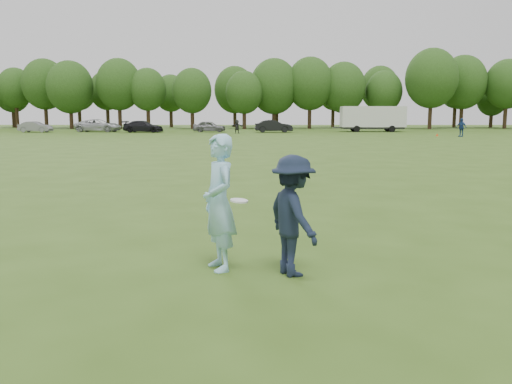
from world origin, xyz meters
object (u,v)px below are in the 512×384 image
Objects in this scene: car_b at (35,127)px; car_c at (99,126)px; thrower at (219,203)px; field_cone at (437,135)px; car_f at (274,126)px; car_d at (143,127)px; car_e at (209,126)px; cargo_trailer at (373,118)px; player_far_d at (237,127)px; defender at (293,216)px; player_far_b at (461,127)px.

car_c reaches higher than car_b.
field_cone is (18.96, 48.08, -0.91)m from thrower.
car_c is at bearing 82.10° from car_f.
car_d is 8.10m from car_e.
car_e is (-5.71, 59.84, -0.37)m from thrower.
thrower is 62.82m from cargo_trailer.
cargo_trailer is (14.91, 61.02, 0.72)m from thrower.
player_far_d reaches higher than car_b.
car_f is at bearing -85.12° from car_b.
thrower is at bearing -111.52° from field_cone.
player_far_d is 25.22m from car_b.
thrower is at bearing -103.73° from cargo_trailer.
thrower is at bearing 50.85° from defender.
car_e is 20.69m from cargo_trailer.
car_e is (14.02, -0.45, -0.10)m from car_c.
player_far_d is 5.79m from car_e.
thrower is 1.32× the size of player_far_d.
field_cone is (38.69, -12.21, -0.64)m from car_c.
cargo_trailer is (-6.06, 14.12, 0.85)m from player_far_b.
cargo_trailer is (-4.04, 12.94, 1.63)m from field_cone.
cargo_trailer reaches higher than thrower.
player_far_d is 18.35m from car_c.
player_far_b is 0.33× the size of car_c.
player_far_b is at bearing -102.52° from car_c.
car_c reaches higher than car_f.
player_far_d is 0.40× the size of car_b.
player_far_d is at bearing -92.27° from car_b.
thrower is 1.17m from defender.
player_far_b is 1.16× the size of player_far_d.
defender is 0.32× the size of car_c.
cargo_trailer reaches higher than car_e.
car_d reaches higher than car_e.
cargo_trailer is (28.61, 2.55, 1.06)m from car_d.
car_f is (1.17, 58.75, -0.15)m from defender.
cargo_trailer is (13.78, 61.30, 0.86)m from defender.
car_d is (-13.70, 58.47, -0.35)m from thrower.
cargo_trailer is at bearing -77.54° from car_d.
car_d is 1.06× the size of car_f.
player_far_b is 29.66m from car_e.
thrower is at bearing -172.67° from car_e.
player_far_b is 15.39m from cargo_trailer.
defender is at bearing -158.46° from car_d.
car_c is (-17.68, 4.93, -0.01)m from player_far_d.
car_e is (7.99, 1.37, -0.02)m from car_d.
car_e is (21.35, 1.21, 0.02)m from car_b.
car_e is 8.13m from car_f.
car_f is (16.00, 0.00, 0.05)m from car_d.
car_b is at bearing 108.48° from car_c.
defender reaches higher than car_d.
car_d is 1.21× the size of car_e.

